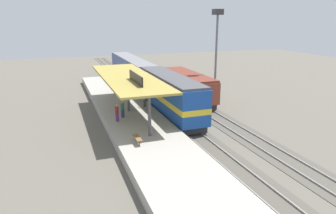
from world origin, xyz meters
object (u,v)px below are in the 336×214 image
Objects in this scene: platform_bench at (137,138)px; freight_car at (189,86)px; person_waiting at (117,112)px; passenger_carriage_single at (132,71)px; person_boarding at (145,99)px; light_mast at (217,36)px; person_walking at (123,108)px; locomotive at (170,95)px.

platform_bench is 17.68m from freight_car.
passenger_carriage_single is at bearing 72.65° from person_waiting.
freight_car reaches higher than platform_bench.
freight_car is 8.19m from person_boarding.
person_boarding is (-7.14, -4.00, -0.12)m from freight_car.
platform_bench is 0.15× the size of light_mast.
person_waiting is at bearing -127.39° from person_walking.
passenger_carriage_single is 11.70× the size of person_boarding.
freight_car is 7.02× the size of person_boarding.
passenger_carriage_single is 21.67m from person_waiting.
passenger_carriage_single is at bearing 110.04° from freight_car.
platform_bench is 7.09m from person_walking.
person_walking reaches higher than platform_bench.
person_walking is at bearing 87.54° from platform_bench.
person_walking is at bearing -163.59° from locomotive.
locomotive is at bearing 16.41° from person_walking.
person_walking is at bearing -135.78° from person_boarding.
locomotive is at bearing 22.51° from person_waiting.
locomotive reaches higher than person_boarding.
locomotive is 2.95m from person_boarding.
freight_car reaches higher than person_boarding.
platform_bench is 10.72m from person_boarding.
light_mast is at bearing 25.55° from person_waiting.
person_waiting is at bearing -107.35° from passenger_carriage_single.
person_walking is 4.40m from person_boarding.
passenger_carriage_single is at bearing 90.00° from locomotive.
light_mast is at bearing -60.63° from passenger_carriage_single.
person_waiting is (-6.46, -2.68, -0.56)m from locomotive.
platform_bench is 20.15m from light_mast.
locomotive is at bearing -130.47° from freight_car.
person_boarding is at bearing 46.08° from person_waiting.
freight_car is 12.49m from person_walking.
light_mast reaches higher than freight_car.
light_mast is at bearing 23.31° from person_walking.
passenger_carriage_single reaches higher than person_waiting.
person_waiting is 1.00× the size of person_walking.
passenger_carriage_single is 11.70× the size of person_walking.
light_mast reaches higher than person_walking.
person_waiting is 1.26m from person_walking.
platform_bench is at bearing -136.97° from light_mast.
passenger_carriage_single reaches higher than platform_bench.
person_boarding is at bearing -98.70° from passenger_carriage_single.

